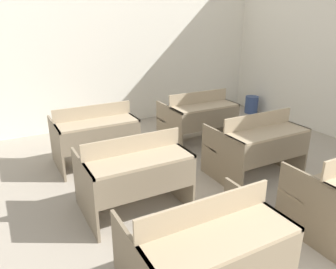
{
  "coord_description": "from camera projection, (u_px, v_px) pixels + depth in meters",
  "views": [
    {
      "loc": [
        -2.15,
        -0.12,
        2.03
      ],
      "look_at": [
        -0.47,
        2.96,
        0.73
      ],
      "focal_mm": 35.0,
      "sensor_mm": 36.0,
      "label": 1
    }
  ],
  "objects": [
    {
      "name": "wall_back",
      "position": [
        116.0,
        39.0,
        6.03
      ],
      "size": [
        6.05,
        0.06,
        3.19
      ],
      "color": "white",
      "rests_on": "ground_plane"
    },
    {
      "name": "bench_second_left",
      "position": [
        134.0,
        172.0,
        3.48
      ],
      "size": [
        1.08,
        0.83,
        0.86
      ],
      "color": "#81725B",
      "rests_on": "ground_plane"
    },
    {
      "name": "bench_third_left",
      "position": [
        95.0,
        134.0,
        4.6
      ],
      "size": [
        1.08,
        0.83,
        0.86
      ],
      "color": "#82725B",
      "rests_on": "ground_plane"
    },
    {
      "name": "bench_third_right",
      "position": [
        198.0,
        117.0,
        5.37
      ],
      "size": [
        1.08,
        0.83,
        0.86
      ],
      "color": "#83745D",
      "rests_on": "ground_plane"
    },
    {
      "name": "wastepaper_bin",
      "position": [
        251.0,
        105.0,
        7.1
      ],
      "size": [
        0.28,
        0.28,
        0.36
      ],
      "color": "#33477A",
      "rests_on": "ground_plane"
    },
    {
      "name": "bench_second_right",
      "position": [
        256.0,
        144.0,
        4.24
      ],
      "size": [
        1.08,
        0.83,
        0.86
      ],
      "color": "#7F7059",
      "rests_on": "ground_plane"
    },
    {
      "name": "bench_front_left",
      "position": [
        205.0,
        249.0,
        2.35
      ],
      "size": [
        1.08,
        0.83,
        0.86
      ],
      "color": "#7A6A53",
      "rests_on": "ground_plane"
    }
  ]
}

